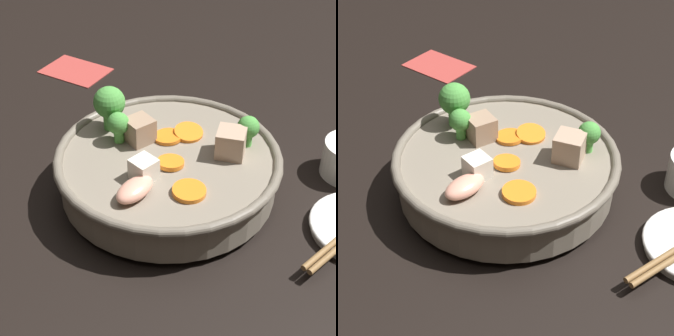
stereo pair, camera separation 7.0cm
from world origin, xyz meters
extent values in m
plane|color=black|center=(0.00, 0.00, 0.00)|extent=(3.00, 3.00, 0.00)
cylinder|color=slate|center=(0.00, 0.00, 0.01)|extent=(0.15, 0.15, 0.01)
cylinder|color=slate|center=(0.00, 0.00, 0.03)|extent=(0.27, 0.27, 0.05)
torus|color=#685F52|center=(0.00, 0.00, 0.06)|extent=(0.28, 0.28, 0.01)
cylinder|color=brown|center=(0.00, 0.00, 0.04)|extent=(0.25, 0.25, 0.03)
cylinder|color=orange|center=(-0.03, 0.03, 0.06)|extent=(0.04, 0.04, 0.01)
cylinder|color=orange|center=(0.02, -0.01, 0.06)|extent=(0.04, 0.04, 0.01)
cylinder|color=orange|center=(0.07, -0.03, 0.06)|extent=(0.04, 0.04, 0.01)
cylinder|color=orange|center=(-0.02, 0.05, 0.06)|extent=(0.05, 0.05, 0.01)
cylinder|color=#59B84C|center=(0.05, 0.09, 0.07)|extent=(0.01, 0.01, 0.02)
sphere|color=#47933D|center=(0.05, 0.09, 0.08)|extent=(0.03, 0.03, 0.03)
cylinder|color=#59B84C|center=(-0.06, -0.03, 0.07)|extent=(0.01, 0.01, 0.02)
sphere|color=#47933D|center=(-0.06, -0.03, 0.08)|extent=(0.03, 0.03, 0.03)
cylinder|color=#59B84C|center=(-0.10, -0.02, 0.07)|extent=(0.02, 0.02, 0.02)
sphere|color=#47933D|center=(-0.10, -0.02, 0.10)|extent=(0.04, 0.04, 0.04)
cube|color=silver|center=(0.01, -0.05, 0.07)|extent=(0.03, 0.03, 0.03)
cube|color=tan|center=(0.05, 0.06, 0.07)|extent=(0.05, 0.05, 0.03)
cube|color=#9E7F66|center=(-0.05, -0.01, 0.07)|extent=(0.03, 0.03, 0.03)
ellipsoid|color=#EA9E84|center=(0.03, -0.08, 0.07)|extent=(0.04, 0.06, 0.02)
cube|color=#A33833|center=(-0.35, 0.09, 0.00)|extent=(0.13, 0.11, 0.00)
camera|label=1|loc=(0.42, -0.36, 0.47)|focal=60.00mm
camera|label=2|loc=(0.46, -0.31, 0.47)|focal=60.00mm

